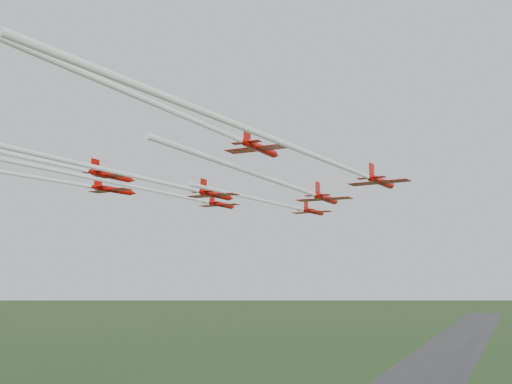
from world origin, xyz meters
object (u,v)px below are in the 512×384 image
at_px(jet_row3_mid, 167,183).
at_px(jet_row3_right, 329,161).
at_px(jet_row3_left, 69,183).
at_px(jet_row2_left, 173,195).
at_px(jet_row2_right, 297,188).
at_px(jet_lead, 290,206).
at_px(jet_row4_right, 190,118).
at_px(jet_row4_left, 37,160).

relative_size(jet_row3_mid, jet_row3_right, 0.82).
bearing_deg(jet_row3_left, jet_row3_right, -2.72).
bearing_deg(jet_row3_left, jet_row2_left, 46.54).
bearing_deg(jet_row2_right, jet_lead, 115.77).
height_order(jet_row3_left, jet_row4_right, jet_row4_right).
height_order(jet_row3_left, jet_row3_right, jet_row3_left).
bearing_deg(jet_row2_right, jet_row3_left, -167.48).
height_order(jet_lead, jet_row4_left, jet_row4_left).
bearing_deg(jet_row3_left, jet_row4_right, -24.56).
relative_size(jet_row2_left, jet_row4_right, 1.02).
height_order(jet_row2_right, jet_row3_right, jet_row3_right).
distance_m(jet_row3_mid, jet_row3_right, 26.26).
height_order(jet_row2_right, jet_row3_left, jet_row3_left).
xyz_separation_m(jet_lead, jet_row4_right, (10.20, -54.05, 3.07)).
bearing_deg(jet_lead, jet_row4_right, -74.06).
height_order(jet_lead, jet_row2_right, jet_row2_right).
relative_size(jet_row2_right, jet_row3_mid, 1.04).
bearing_deg(jet_row2_left, jet_row3_right, -27.12).
relative_size(jet_lead, jet_row3_left, 1.03).
bearing_deg(jet_row3_left, jet_row2_right, 18.73).
height_order(jet_row3_right, jet_row4_left, jet_row4_left).
height_order(jet_row3_right, jet_row4_right, jet_row4_right).
bearing_deg(jet_row2_left, jet_row4_right, -52.20).
height_order(jet_lead, jet_row2_left, jet_row2_left).
bearing_deg(jet_row4_right, jet_lead, 102.96).
bearing_deg(jet_lead, jet_row4_left, -106.51).
bearing_deg(jet_row3_right, jet_lead, 124.82).
height_order(jet_lead, jet_row4_right, jet_row4_right).
bearing_deg(jet_row3_left, jet_lead, 52.19).
distance_m(jet_lead, jet_row4_left, 50.62).
relative_size(jet_row2_left, jet_row3_left, 1.33).
bearing_deg(jet_row3_left, jet_row4_left, -51.29).
relative_size(jet_row2_right, jet_row3_right, 0.85).
bearing_deg(jet_row3_right, jet_row2_right, 128.95).
relative_size(jet_row3_left, jet_row3_mid, 0.85).
xyz_separation_m(jet_row2_left, jet_row3_left, (-13.93, -11.33, 1.49)).
distance_m(jet_row2_left, jet_row4_left, 29.22).
relative_size(jet_row3_mid, jet_row4_right, 0.90).
distance_m(jet_row2_right, jet_row4_left, 38.37).
distance_m(jet_row2_left, jet_row3_left, 18.02).
bearing_deg(jet_row3_mid, jet_row4_left, -133.89).
bearing_deg(jet_row4_right, jet_row4_left, 168.50).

